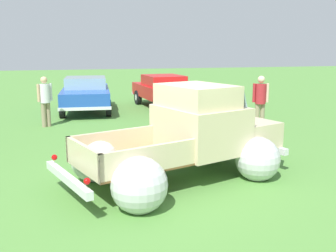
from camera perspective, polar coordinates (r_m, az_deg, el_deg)
The scene contains 6 objects.
ground_plane at distance 8.05m, azimuth 0.95°, elevation -7.87°, with size 80.00×80.00×0.00m, color #548C3D.
vintage_pickup_truck at distance 8.05m, azimuth 3.24°, elevation -2.26°, with size 5.00×3.87×1.96m.
show_car_0 at distance 16.60m, azimuth -11.96°, elevation 4.79°, with size 2.20×4.40×1.43m.
show_car_1 at distance 17.27m, azimuth -0.50°, elevation 5.29°, with size 2.33×4.66×1.43m.
spectator_1 at distance 13.71m, azimuth -17.61°, elevation 3.89°, with size 0.51×0.46×1.70m.
spectator_2 at distance 13.00m, azimuth 13.42°, elevation 3.88°, with size 0.54×0.40×1.76m.
Camera 1 is at (-1.97, -7.33, 2.68)m, focal length 41.52 mm.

